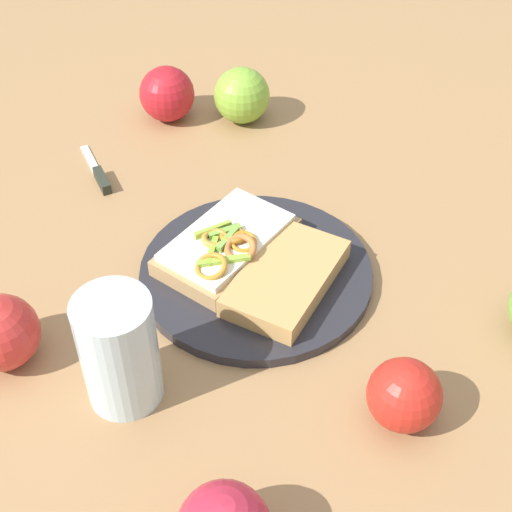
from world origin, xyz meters
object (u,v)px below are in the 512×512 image
plate (256,273)px  knife (99,174)px  sandwich (226,245)px  apple_3 (242,95)px  apple_4 (167,94)px  apple_1 (1,333)px  bread_slice_side (287,277)px  apple_5 (404,395)px  drinking_glass (122,353)px

plate → knife: knife is taller
sandwich → apple_3: size_ratio=2.07×
apple_4 → apple_1: bearing=112.9°
apple_3 → apple_4: size_ratio=1.01×
knife → bread_slice_side: bearing=-155.9°
plate → apple_3: size_ratio=3.29×
apple_1 → apple_5: 0.40m
apple_3 → drinking_glass: drinking_glass is taller
knife → apple_3: bearing=-77.9°
plate → apple_5: (-0.23, 0.06, 0.03)m
bread_slice_side → apple_3: bearing=36.9°
bread_slice_side → drinking_glass: bearing=158.8°
sandwich → apple_3: bearing=33.9°
drinking_glass → apple_1: bearing=19.5°
plate → bread_slice_side: size_ratio=1.73×
plate → apple_5: 0.24m
plate → apple_3: 0.33m
apple_4 → plate: bearing=149.7°
apple_1 → apple_3: bearing=-79.2°
sandwich → drinking_glass: drinking_glass is taller
apple_5 → knife: size_ratio=0.64×
bread_slice_side → apple_3: 0.36m
plate → apple_4: 0.36m
apple_1 → drinking_glass: drinking_glass is taller
apple_3 → drinking_glass: 0.50m
sandwich → apple_3: apple_3 is taller
sandwich → bread_slice_side: sandwich is taller
plate → apple_1: apple_1 is taller
apple_1 → bread_slice_side: bearing=-123.7°
apple_1 → apple_4: bearing=-67.1°
apple_4 → apple_5: size_ratio=1.12×
plate → drinking_glass: 0.21m
sandwich → plate: bearing=-87.7°
apple_1 → knife: 0.31m
sandwich → apple_4: bearing=53.4°
plate → apple_4: apple_4 is taller
sandwich → drinking_glass: bearing=-169.7°
sandwich → apple_5: (-0.27, 0.06, 0.01)m
plate → apple_5: apple_5 is taller
bread_slice_side → apple_3: apple_3 is taller
knife → drinking_glass: bearing=168.7°
drinking_glass → apple_5: bearing=-147.5°
bread_slice_side → apple_1: 0.31m
bread_slice_side → apple_1: bearing=135.9°
apple_1 → apple_4: 0.47m
bread_slice_side → apple_5: 0.20m
apple_1 → knife: size_ratio=0.71×
knife → plate: bearing=-156.6°
apple_1 → drinking_glass: (-0.13, -0.05, 0.02)m
drinking_glass → plate: bearing=-89.1°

